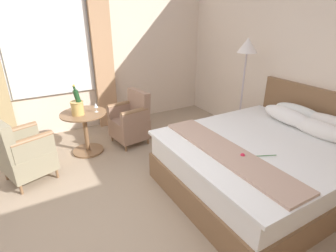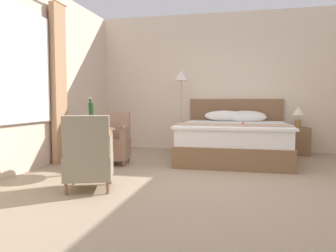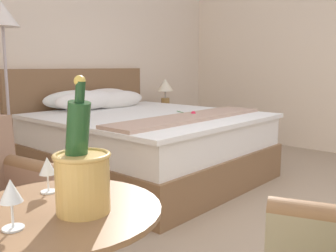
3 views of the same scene
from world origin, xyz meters
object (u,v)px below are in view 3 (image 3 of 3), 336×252
Objects in this scene: champagne_bucket at (82,172)px; wine_glass_near_edge at (11,194)px; bed at (140,140)px; floor_lamp_brass at (3,36)px; wine_glass_near_bucket at (47,168)px; nightstand at (165,127)px; bedside_lamp at (165,88)px.

champagne_bucket reaches higher than wine_glass_near_edge.
floor_lamp_brass reaches higher than bed.
wine_glass_near_bucket is at bearing -142.09° from bed.
bedside_lamp is (-0.00, 0.00, 0.57)m from nightstand.
floor_lamp_brass is 2.44m from wine_glass_near_bucket.
champagne_bucket reaches higher than bed.
floor_lamp_brass is (-1.12, 0.62, 1.06)m from bed.
bed is at bearing -148.72° from bedside_lamp.
bedside_lamp is 2.44m from floor_lamp_brass.
bedside_lamp is 0.24× the size of floor_lamp_brass.
floor_lamp_brass reaches higher than wine_glass_near_edge.
bedside_lamp is 0.91× the size of champagne_bucket.
wine_glass_near_bucket is (0.03, 0.27, -0.04)m from champagne_bucket.
bedside_lamp reaches higher than wine_glass_near_bucket.
floor_lamp_brass is (-2.37, -0.13, 0.59)m from bedside_lamp.
champagne_bucket reaches higher than nightstand.
wine_glass_near_bucket is (-3.24, -2.31, -0.07)m from bedside_lamp.
nightstand is 1.20× the size of champagne_bucket.
bedside_lamp is 2.96× the size of wine_glass_near_bucket.
floor_lamp_brass is 3.75× the size of champagne_bucket.
floor_lamp_brass reaches higher than bedside_lamp.
wine_glass_near_bucket is at bearing -144.51° from bedside_lamp.
wine_glass_near_bucket is at bearing -144.51° from nightstand.
floor_lamp_brass is 2.73m from wine_glass_near_edge.
bed is at bearing 38.32° from wine_glass_near_edge.
bed is 5.34× the size of bedside_lamp.
champagne_bucket is at bearing -110.24° from floor_lamp_brass.
bed is 2.76m from champagne_bucket.
bedside_lamp is 2.67× the size of wine_glass_near_edge.
nightstand is 1.32× the size of bedside_lamp.
wine_glass_near_edge is at bearing 169.46° from champagne_bucket.
champagne_bucket is at bearing -141.74° from nightstand.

